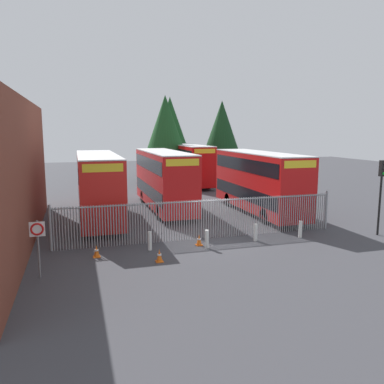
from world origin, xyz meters
TOP-DOWN VIEW (x-y plane):
  - ground_plane at (0.00, 8.00)m, footprint 100.00×100.00m
  - palisade_fence at (-0.58, 0.00)m, footprint 16.00×0.14m
  - double_decker_bus_near_gate at (-5.80, 6.37)m, footprint 2.54×10.81m
  - double_decker_bus_behind_fence_left at (5.44, 5.42)m, footprint 2.54×10.81m
  - double_decker_bus_behind_fence_right at (-0.83, 8.63)m, footprint 2.54×10.81m
  - double_decker_bus_far_back at (4.83, 21.25)m, footprint 2.54×10.81m
  - bollard_near_left at (-3.78, -1.25)m, footprint 0.20×0.20m
  - bollard_center_front at (-0.94, -1.77)m, footprint 0.20×0.20m
  - bollard_near_right at (2.03, -1.26)m, footprint 0.20×0.20m
  - bollard_far_right at (4.76, -1.33)m, footprint 0.20×0.20m
  - traffic_cone_by_gate at (-3.68, -3.14)m, footprint 0.34×0.34m
  - traffic_cone_mid_forecourt at (-1.16, -1.18)m, footprint 0.34×0.34m
  - traffic_cone_near_kerb at (-6.41, -1.62)m, footprint 0.34×0.34m
  - speed_limit_sign_post at (-8.76, -3.70)m, footprint 0.60×0.14m
  - traffic_light_kerbside at (9.33, -2.15)m, footprint 0.28×0.33m
  - tree_tall_back at (9.30, 23.06)m, footprint 4.73×4.73m
  - tree_short_side at (4.28, 27.91)m, footprint 5.02×5.02m
  - tree_mid_row at (2.55, 22.88)m, footprint 5.04×5.04m

SIDE VIEW (x-z plane):
  - ground_plane at x=0.00m, z-range 0.00..0.00m
  - traffic_cone_by_gate at x=-3.68m, z-range -0.01..0.58m
  - traffic_cone_mid_forecourt at x=-1.16m, z-range -0.01..0.58m
  - traffic_cone_near_kerb at x=-6.41m, z-range -0.01..0.58m
  - bollard_near_left at x=-3.78m, z-range 0.00..0.95m
  - bollard_center_front at x=-0.94m, z-range 0.00..0.95m
  - bollard_near_right at x=2.03m, z-range 0.00..0.95m
  - bollard_far_right at x=4.76m, z-range 0.00..0.95m
  - palisade_fence at x=-0.58m, z-range 0.01..2.36m
  - speed_limit_sign_post at x=-8.76m, z-range 0.58..2.98m
  - double_decker_bus_near_gate at x=-5.80m, z-range 0.21..4.63m
  - double_decker_bus_behind_fence_left at x=5.44m, z-range 0.21..4.63m
  - double_decker_bus_behind_fence_right at x=-0.83m, z-range 0.21..4.63m
  - double_decker_bus_far_back at x=4.83m, z-range 0.21..4.63m
  - traffic_light_kerbside at x=9.33m, z-range 0.84..5.14m
  - tree_tall_back at x=9.30m, z-range 1.31..10.71m
  - tree_mid_row at x=2.55m, z-range 1.32..11.17m
  - tree_short_side at x=4.28m, z-range 1.44..11.52m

